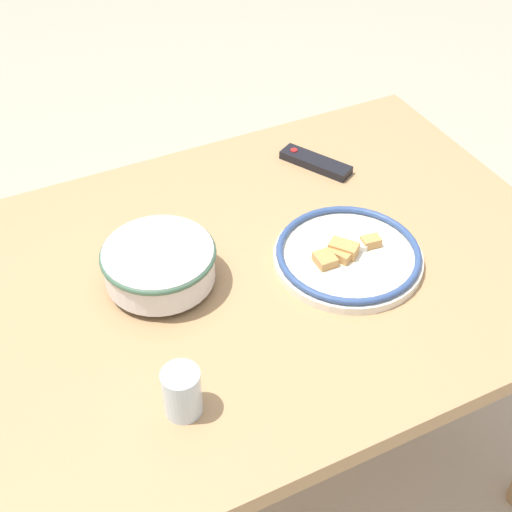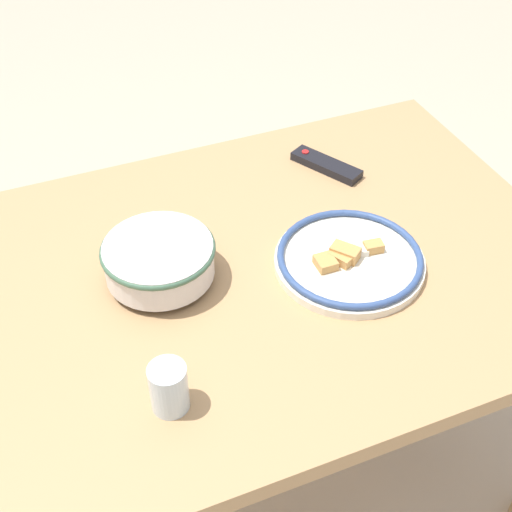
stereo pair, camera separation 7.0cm
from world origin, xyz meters
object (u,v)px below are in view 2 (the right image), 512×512
(noodle_bowl, at_px, (159,259))
(tv_remote, at_px, (326,165))
(food_plate, at_px, (349,260))
(drinking_glass, at_px, (169,388))

(noodle_bowl, height_order, tv_remote, noodle_bowl)
(noodle_bowl, xyz_separation_m, tv_remote, (0.47, 0.21, -0.04))
(noodle_bowl, distance_m, tv_remote, 0.52)
(food_plate, distance_m, tv_remote, 0.34)
(food_plate, height_order, tv_remote, food_plate)
(noodle_bowl, relative_size, tv_remote, 1.26)
(drinking_glass, bearing_deg, tv_remote, 43.35)
(food_plate, bearing_deg, noodle_bowl, 163.35)
(tv_remote, bearing_deg, food_plate, -137.61)
(noodle_bowl, bearing_deg, tv_remote, 24.43)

